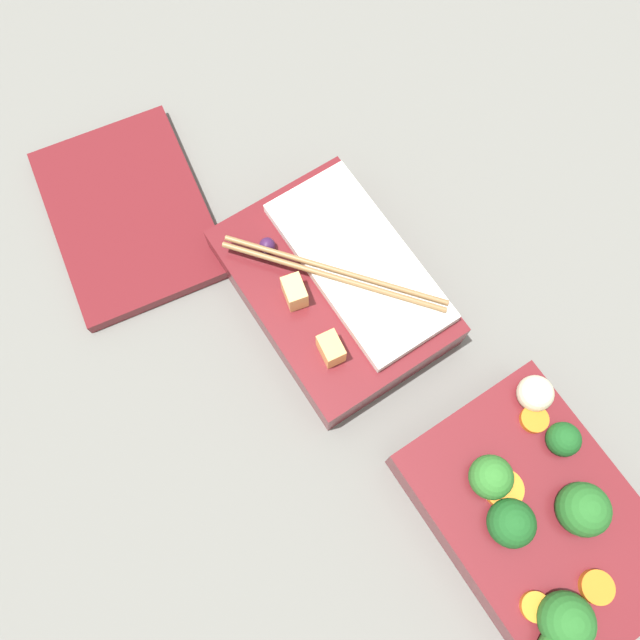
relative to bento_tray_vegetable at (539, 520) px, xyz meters
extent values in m
plane|color=slate|center=(0.14, 0.00, -0.03)|extent=(3.00, 3.00, 0.00)
cube|color=maroon|center=(0.00, 0.00, -0.01)|extent=(0.21, 0.15, 0.04)
sphere|color=#236023|center=(-0.01, -0.03, 0.03)|extent=(0.04, 0.04, 0.04)
sphere|color=#2D7028|center=(0.05, 0.02, 0.03)|extent=(0.04, 0.04, 0.04)
sphere|color=#19511E|center=(0.04, -0.05, 0.02)|extent=(0.03, 0.03, 0.03)
sphere|color=#19511E|center=(0.01, 0.03, 0.03)|extent=(0.04, 0.04, 0.04)
sphere|color=#236023|center=(-0.06, 0.04, 0.03)|extent=(0.04, 0.04, 0.04)
cylinder|color=orange|center=(-0.04, 0.05, 0.02)|extent=(0.03, 0.03, 0.01)
cylinder|color=orange|center=(0.04, 0.01, 0.02)|extent=(0.04, 0.04, 0.01)
cylinder|color=orange|center=(-0.06, 0.00, 0.02)|extent=(0.03, 0.03, 0.01)
cylinder|color=orange|center=(0.07, -0.04, 0.02)|extent=(0.03, 0.03, 0.01)
sphere|color=beige|center=(0.08, -0.06, 0.02)|extent=(0.03, 0.03, 0.03)
cube|color=maroon|center=(0.27, 0.03, -0.01)|extent=(0.21, 0.15, 0.04)
cube|color=white|center=(0.27, 0.00, 0.02)|extent=(0.19, 0.09, 0.01)
cube|color=#F4A356|center=(0.21, 0.07, 0.03)|extent=(0.03, 0.02, 0.02)
cube|color=#EAB266|center=(0.27, 0.07, 0.03)|extent=(0.03, 0.02, 0.03)
sphere|color=#381942|center=(0.33, 0.06, 0.02)|extent=(0.01, 0.01, 0.01)
cylinder|color=olive|center=(0.27, 0.02, 0.03)|extent=(0.17, 0.14, 0.01)
cylinder|color=olive|center=(0.27, 0.03, 0.03)|extent=(0.17, 0.14, 0.01)
cube|color=maroon|center=(0.45, 0.15, -0.02)|extent=(0.23, 0.18, 0.01)
camera|label=1|loc=(0.09, 0.16, 0.54)|focal=35.00mm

